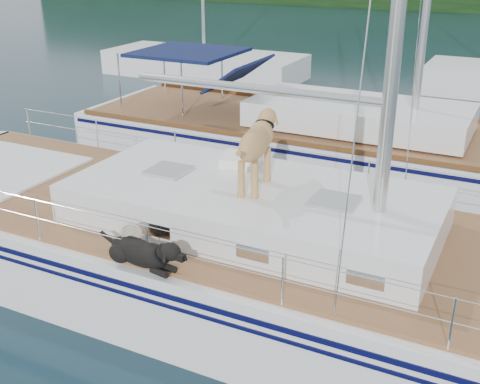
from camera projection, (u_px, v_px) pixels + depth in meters
The scene contains 4 objects.
ground at pixel (206, 284), 9.50m from camera, with size 120.00×120.00×0.00m, color black.
main_sailboat at pixel (211, 248), 9.19m from camera, with size 12.00×3.89×14.01m.
neighbor_sailboat at pixel (311, 143), 14.17m from camera, with size 11.00×3.50×13.30m.
bg_boat_west at pixel (204, 65), 24.19m from camera, with size 8.00×3.00×11.65m.
Camera 1 is at (4.15, -7.10, 4.99)m, focal length 45.00 mm.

